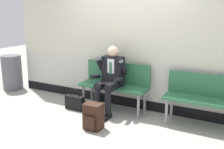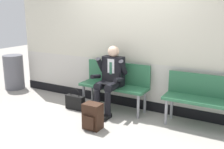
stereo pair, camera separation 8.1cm
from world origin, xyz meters
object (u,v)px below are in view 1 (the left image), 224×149
handbag (75,102)px  trash_bin (12,72)px  person_seated (110,78)px  bench_empty (202,96)px  backpack (93,117)px  bench_with_person (115,82)px

handbag → trash_bin: size_ratio=0.51×
person_seated → bench_empty: bearing=6.9°
person_seated → backpack: 0.90m
backpack → handbag: 0.95m
bench_with_person → bench_empty: size_ratio=1.11×
bench_empty → trash_bin: size_ratio=1.46×
backpack → trash_bin: size_ratio=0.52×
trash_bin → handbag: bearing=-10.5°
bench_with_person → handbag: size_ratio=3.19×
person_seated → backpack: (0.12, -0.77, -0.45)m
backpack → trash_bin: bearing=162.0°
backpack → handbag: backpack is taller
trash_bin → bench_empty: bearing=0.2°
bench_empty → backpack: bearing=-147.0°
backpack → handbag: bearing=144.5°
person_seated → trash_bin: size_ratio=1.51×
person_seated → trash_bin: person_seated is taller
bench_empty → trash_bin: 4.41m
bench_empty → person_seated: person_seated is taller
person_seated → bench_with_person: bearing=90.0°
backpack → person_seated: bearing=98.9°
person_seated → backpack: bearing=-81.1°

